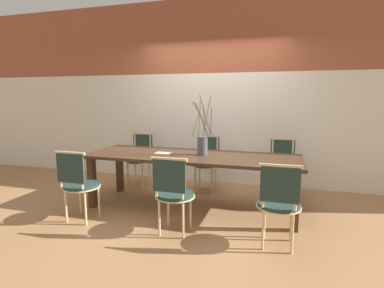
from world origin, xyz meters
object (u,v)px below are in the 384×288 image
Objects in this scene: book_stack at (163,153)px; dining_table at (192,161)px; chair_near_center at (279,201)px; vase_centerpiece at (202,144)px; chair_far_center at (282,165)px.

dining_table is at bearing 7.48° from book_stack.
vase_centerpiece is at bearing 139.42° from chair_near_center.
chair_near_center is at bearing 88.84° from chair_far_center.
vase_centerpiece reaches higher than chair_far_center.
chair_far_center is 4.09× the size of book_stack.
dining_table is at bearing 144.26° from chair_near_center.
dining_table is 1.44m from chair_near_center.
book_stack is at bearing -170.05° from vase_centerpiece.
vase_centerpiece is (-1.05, -0.79, 0.40)m from chair_far_center.
vase_centerpiece reaches higher than book_stack.
chair_near_center is at bearing -26.57° from book_stack.
dining_table is 0.42m from book_stack.
chair_near_center is 1.76m from book_stack.
book_stack is at bearing 29.06° from chair_far_center.
chair_far_center is at bearing 29.06° from book_stack.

